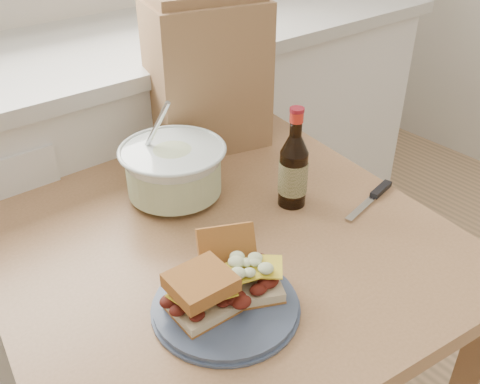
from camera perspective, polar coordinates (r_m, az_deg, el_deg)
cabinet_run at (r=1.81m, az=-14.60°, el=0.42°), size 2.50×0.64×0.94m
dining_table at (r=1.17m, az=-1.98°, el=-8.86°), size 0.99×0.99×0.74m
plate at (r=0.94m, az=-1.54°, el=-12.01°), size 0.25×0.25×0.02m
sandwich_left at (r=0.90m, az=-4.15°, el=-10.69°), size 0.10×0.09×0.07m
sandwich_right at (r=0.95m, az=0.09°, el=-8.19°), size 0.14×0.19×0.09m
coleslaw_bowl at (r=1.20m, az=-7.06°, el=2.06°), size 0.24×0.24×0.24m
beer_bottle at (r=1.16m, az=5.71°, el=2.40°), size 0.06×0.06×0.23m
knife at (r=1.26m, az=14.31°, el=-0.20°), size 0.19×0.06×0.01m
paper_bag at (r=1.39m, az=-3.47°, el=12.25°), size 0.32×0.25×0.37m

